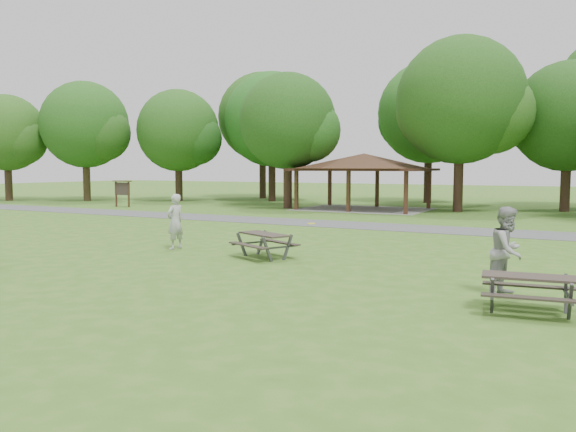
{
  "coord_description": "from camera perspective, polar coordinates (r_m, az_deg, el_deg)",
  "views": [
    {
      "loc": [
        9.41,
        -11.6,
        2.85
      ],
      "look_at": [
        1.0,
        4.0,
        1.3
      ],
      "focal_mm": 35.0,
      "sensor_mm": 36.0,
      "label": 1
    }
  ],
  "objects": [
    {
      "name": "tree_row_f",
      "position": [
        40.26,
        26.7,
        8.73
      ],
      "size": [
        7.35,
        7.0,
        9.55
      ],
      "color": "#301D15",
      "rests_on": "ground"
    },
    {
      "name": "notice_board",
      "position": [
        41.76,
        -16.49,
        2.68
      ],
      "size": [
        1.6,
        0.3,
        1.88
      ],
      "color": "#381F14",
      "rests_on": "ground"
    },
    {
      "name": "picnic_table_middle",
      "position": [
        17.64,
        -2.43,
        -2.37
      ],
      "size": [
        2.29,
        2.1,
        0.8
      ],
      "color": "#2E2721",
      "rests_on": "ground"
    },
    {
      "name": "tree_row_a",
      "position": [
        50.34,
        -19.83,
        8.47
      ],
      "size": [
        7.56,
        7.2,
        9.97
      ],
      "color": "#332416",
      "rests_on": "ground"
    },
    {
      "name": "tree_deep_a",
      "position": [
        51.55,
        -2.5,
        9.76
      ],
      "size": [
        8.4,
        8.0,
        11.38
      ],
      "color": "black",
      "rests_on": "ground"
    },
    {
      "name": "tree_flank_left",
      "position": [
        53.13,
        -26.61,
        7.36
      ],
      "size": [
        6.72,
        6.4,
        8.93
      ],
      "color": "black",
      "rests_on": "ground"
    },
    {
      "name": "tree_row_c",
      "position": [
        46.98,
        -1.53,
        9.5
      ],
      "size": [
        8.19,
        7.8,
        10.67
      ],
      "color": "black",
      "rests_on": "ground"
    },
    {
      "name": "frisbee_thrower",
      "position": [
        19.85,
        -11.39,
        -0.56
      ],
      "size": [
        0.53,
        0.74,
        1.92
      ],
      "primitive_type": "imported",
      "rotation": [
        0.0,
        0.0,
        -1.67
      ],
      "color": "#ACACAF",
      "rests_on": "ground"
    },
    {
      "name": "picnic_table_far",
      "position": [
        11.98,
        23.34,
        -6.42
      ],
      "size": [
        1.94,
        1.64,
        0.77
      ],
      "color": "#2F2622",
      "rests_on": "ground"
    },
    {
      "name": "ground",
      "position": [
        15.21,
        -10.59,
        -5.89
      ],
      "size": [
        160.0,
        160.0,
        0.0
      ],
      "primitive_type": "plane",
      "color": "#39631C",
      "rests_on": "ground"
    },
    {
      "name": "asphalt_path",
      "position": [
        27.42,
        8.11,
        -1.0
      ],
      "size": [
        120.0,
        3.2,
        0.02
      ],
      "primitive_type": "cube",
      "color": "#4B4A4D",
      "rests_on": "ground"
    },
    {
      "name": "pavilion",
      "position": [
        38.04,
        7.73,
        5.27
      ],
      "size": [
        8.6,
        7.01,
        3.76
      ],
      "color": "#362213",
      "rests_on": "ground"
    },
    {
      "name": "frisbee_in_flight",
      "position": [
        15.81,
        2.4,
        -0.76
      ],
      "size": [
        0.27,
        0.27,
        0.02
      ],
      "color": "yellow",
      "rests_on": "ground"
    },
    {
      "name": "tree_row_e",
      "position": [
        37.55,
        17.26,
        10.79
      ],
      "size": [
        8.4,
        8.0,
        11.02
      ],
      "color": "black",
      "rests_on": "ground"
    },
    {
      "name": "frisbee_catcher",
      "position": [
        13.41,
        21.4,
        -3.32
      ],
      "size": [
        1.0,
        1.14,
        1.98
      ],
      "primitive_type": "imported",
      "rotation": [
        0.0,
        0.0,
        1.27
      ],
      "color": "#969598",
      "rests_on": "ground"
    },
    {
      "name": "tree_deep_b",
      "position": [
        46.21,
        14.27,
        9.86
      ],
      "size": [
        8.4,
        8.0,
        11.13
      ],
      "color": "black",
      "rests_on": "ground"
    },
    {
      "name": "tree_row_b",
      "position": [
        48.02,
        -11.0,
        8.27
      ],
      "size": [
        7.14,
        6.8,
        9.28
      ],
      "color": "black",
      "rests_on": "ground"
    },
    {
      "name": "tree_row_d",
      "position": [
        38.85,
        0.1,
        9.31
      ],
      "size": [
        6.93,
        6.6,
        9.27
      ],
      "color": "#2F1D15",
      "rests_on": "ground"
    }
  ]
}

